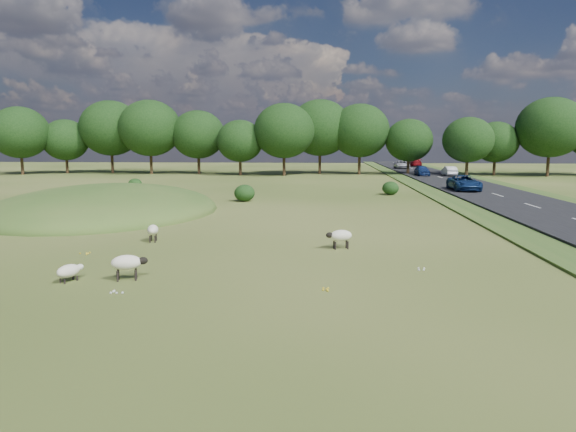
{
  "coord_description": "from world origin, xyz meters",
  "views": [
    {
      "loc": [
        4.02,
        -24.35,
        5.14
      ],
      "look_at": [
        2.0,
        4.0,
        1.0
      ],
      "focal_mm": 32.0,
      "sensor_mm": 36.0,
      "label": 1
    }
  ],
  "objects_px": {
    "sheep_0": "(340,236)",
    "car_1": "(402,165)",
    "sheep_3": "(69,271)",
    "sheep_2": "(153,230)",
    "car_6": "(415,163)",
    "sheep_1": "(127,263)",
    "car_2": "(449,171)",
    "car_5": "(464,183)",
    "car_3": "(422,170)"
  },
  "relations": [
    {
      "from": "sheep_0",
      "to": "car_1",
      "type": "xyz_separation_m",
      "value": [
        13.3,
        70.75,
        0.31
      ]
    },
    {
      "from": "sheep_3",
      "to": "car_1",
      "type": "height_order",
      "value": "car_1"
    },
    {
      "from": "sheep_2",
      "to": "car_6",
      "type": "height_order",
      "value": "car_6"
    },
    {
      "from": "sheep_2",
      "to": "sheep_1",
      "type": "bearing_deg",
      "value": 179.84
    },
    {
      "from": "car_2",
      "to": "sheep_3",
      "type": "bearing_deg",
      "value": 64.58
    },
    {
      "from": "sheep_0",
      "to": "sheep_3",
      "type": "relative_size",
      "value": 1.15
    },
    {
      "from": "car_5",
      "to": "car_1",
      "type": "bearing_deg",
      "value": 90.0
    },
    {
      "from": "sheep_1",
      "to": "sheep_3",
      "type": "bearing_deg",
      "value": 173.12
    },
    {
      "from": "sheep_0",
      "to": "sheep_2",
      "type": "distance_m",
      "value": 9.67
    },
    {
      "from": "sheep_1",
      "to": "car_6",
      "type": "height_order",
      "value": "car_6"
    },
    {
      "from": "sheep_1",
      "to": "car_3",
      "type": "bearing_deg",
      "value": 53.49
    },
    {
      "from": "sheep_1",
      "to": "sheep_0",
      "type": "bearing_deg",
      "value": 21.52
    },
    {
      "from": "sheep_2",
      "to": "car_5",
      "type": "height_order",
      "value": "car_5"
    },
    {
      "from": "car_2",
      "to": "car_6",
      "type": "relative_size",
      "value": 0.82
    },
    {
      "from": "car_5",
      "to": "car_6",
      "type": "height_order",
      "value": "car_5"
    },
    {
      "from": "sheep_1",
      "to": "car_2",
      "type": "relative_size",
      "value": 0.33
    },
    {
      "from": "sheep_2",
      "to": "car_3",
      "type": "relative_size",
      "value": 0.3
    },
    {
      "from": "sheep_1",
      "to": "sheep_3",
      "type": "relative_size",
      "value": 1.19
    },
    {
      "from": "sheep_3",
      "to": "car_6",
      "type": "xyz_separation_m",
      "value": [
        27.25,
        85.61,
        0.58
      ]
    },
    {
      "from": "sheep_3",
      "to": "car_5",
      "type": "distance_m",
      "value": 42.08
    },
    {
      "from": "sheep_2",
      "to": "car_6",
      "type": "distance_m",
      "value": 82.35
    },
    {
      "from": "car_5",
      "to": "sheep_2",
      "type": "bearing_deg",
      "value": -130.06
    },
    {
      "from": "car_1",
      "to": "car_6",
      "type": "distance_m",
      "value": 9.14
    },
    {
      "from": "car_3",
      "to": "car_6",
      "type": "bearing_deg",
      "value": 82.26
    },
    {
      "from": "sheep_2",
      "to": "sheep_0",
      "type": "bearing_deg",
      "value": -108.77
    },
    {
      "from": "sheep_3",
      "to": "car_2",
      "type": "height_order",
      "value": "car_2"
    },
    {
      "from": "sheep_1",
      "to": "sheep_3",
      "type": "height_order",
      "value": "sheep_1"
    },
    {
      "from": "car_1",
      "to": "car_3",
      "type": "bearing_deg",
      "value": -90.0
    },
    {
      "from": "sheep_0",
      "to": "car_1",
      "type": "relative_size",
      "value": 0.26
    },
    {
      "from": "car_1",
      "to": "car_6",
      "type": "xyz_separation_m",
      "value": [
        3.8,
        8.31,
        0.02
      ]
    },
    {
      "from": "sheep_3",
      "to": "car_1",
      "type": "xyz_separation_m",
      "value": [
        23.45,
        77.3,
        0.55
      ]
    },
    {
      "from": "sheep_3",
      "to": "car_2",
      "type": "relative_size",
      "value": 0.28
    },
    {
      "from": "sheep_1",
      "to": "sheep_3",
      "type": "distance_m",
      "value": 2.13
    },
    {
      "from": "car_6",
      "to": "car_5",
      "type": "bearing_deg",
      "value": 85.71
    },
    {
      "from": "sheep_2",
      "to": "sheep_3",
      "type": "distance_m",
      "value": 7.73
    },
    {
      "from": "sheep_2",
      "to": "car_3",
      "type": "xyz_separation_m",
      "value": [
        22.9,
        49.96,
        0.36
      ]
    },
    {
      "from": "sheep_2",
      "to": "car_2",
      "type": "relative_size",
      "value": 0.31
    },
    {
      "from": "car_1",
      "to": "car_2",
      "type": "height_order",
      "value": "car_1"
    },
    {
      "from": "sheep_0",
      "to": "sheep_1",
      "type": "height_order",
      "value": "sheep_1"
    },
    {
      "from": "sheep_1",
      "to": "car_1",
      "type": "height_order",
      "value": "car_1"
    },
    {
      "from": "sheep_1",
      "to": "car_5",
      "type": "height_order",
      "value": "car_5"
    },
    {
      "from": "car_3",
      "to": "car_5",
      "type": "relative_size",
      "value": 0.79
    },
    {
      "from": "car_1",
      "to": "car_6",
      "type": "height_order",
      "value": "car_6"
    },
    {
      "from": "car_3",
      "to": "car_6",
      "type": "distance_m",
      "value": 28.2
    },
    {
      "from": "car_2",
      "to": "car_3",
      "type": "height_order",
      "value": "car_3"
    },
    {
      "from": "car_3",
      "to": "car_6",
      "type": "xyz_separation_m",
      "value": [
        3.8,
        27.95,
        0.01
      ]
    },
    {
      "from": "car_2",
      "to": "car_5",
      "type": "relative_size",
      "value": 0.76
    },
    {
      "from": "sheep_3",
      "to": "car_3",
      "type": "xyz_separation_m",
      "value": [
        23.45,
        57.66,
        0.57
      ]
    },
    {
      "from": "sheep_1",
      "to": "sheep_2",
      "type": "xyz_separation_m",
      "value": [
        -1.53,
        7.37,
        -0.05
      ]
    },
    {
      "from": "car_5",
      "to": "sheep_0",
      "type": "bearing_deg",
      "value": -115.1
    }
  ]
}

